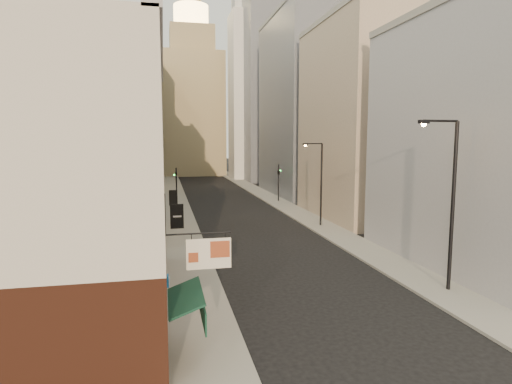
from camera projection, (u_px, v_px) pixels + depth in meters
name	position (u px, v px, depth m)	size (l,w,h in m)	color
sidewalk_left	(175.00, 193.00, 66.17)	(3.00, 140.00, 0.15)	gray
sidewalk_right	(256.00, 191.00, 68.89)	(3.00, 140.00, 0.15)	gray
near_building_left	(99.00, 187.00, 19.87)	(8.30, 23.04, 12.30)	#522719
left_bldg_beige	(115.00, 142.00, 35.92)	(8.00, 12.00, 16.00)	gray
left_bldg_grey	(129.00, 125.00, 51.21)	(8.00, 16.00, 20.00)	#A5A4AA
left_bldg_tan	(138.00, 138.00, 68.86)	(8.00, 18.00, 17.00)	tan
left_bldg_wingrid	(143.00, 121.00, 87.84)	(8.00, 20.00, 24.00)	gray
right_bldg_grey	(482.00, 143.00, 27.35)	(8.00, 16.00, 16.00)	#A5A4AA
right_bldg_beige	(359.00, 123.00, 44.58)	(8.00, 16.00, 20.00)	gray
right_bldg_wingrid	(300.00, 108.00, 63.63)	(8.00, 20.00, 26.00)	gray
highrise	(287.00, 57.00, 90.53)	(21.00, 23.00, 51.20)	gray
clock_tower	(193.00, 100.00, 101.11)	(14.00, 14.00, 44.90)	tan
white_tower	(250.00, 90.00, 89.71)	(8.00, 8.00, 41.50)	silver
streetlamp_near	(450.00, 196.00, 22.47)	(2.42, 0.36, 9.21)	black
streetlamp_mid	(319.00, 179.00, 40.03)	(2.06, 0.50, 7.91)	black
traffic_light_left	(176.00, 180.00, 49.34)	(0.57, 0.47, 5.00)	black
traffic_light_right	(279.00, 174.00, 56.34)	(0.67, 0.67, 5.00)	black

